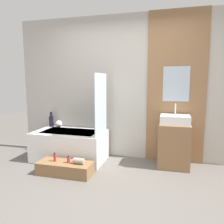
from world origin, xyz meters
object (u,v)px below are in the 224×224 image
(wooden_step_bench, at_px, (65,168))
(bottle_soap_primary, at_px, (55,157))
(vase_round_light, at_px, (59,124))
(bottle_soap_secondary, at_px, (69,160))
(vase_tall_dark, at_px, (51,121))
(sink, at_px, (175,120))
(bathtub, at_px, (70,145))

(wooden_step_bench, xyz_separation_m, bottle_soap_primary, (-0.17, 0.00, 0.16))
(wooden_step_bench, relative_size, vase_round_light, 6.39)
(bottle_soap_primary, relative_size, bottle_soap_secondary, 1.31)
(vase_tall_dark, height_order, bottle_soap_secondary, vase_tall_dark)
(sink, relative_size, vase_round_light, 3.56)
(bathtub, height_order, vase_tall_dark, vase_tall_dark)
(bathtub, height_order, sink, sink)
(sink, distance_m, vase_round_light, 2.20)
(vase_tall_dark, relative_size, bottle_soap_secondary, 2.74)
(bathtub, relative_size, vase_tall_dark, 4.33)
(bathtub, height_order, bottle_soap_secondary, bathtub)
(vase_round_light, relative_size, bottle_soap_secondary, 1.24)
(sink, distance_m, bottle_soap_primary, 2.01)
(bottle_soap_primary, bearing_deg, wooden_step_bench, 0.00)
(wooden_step_bench, distance_m, vase_tall_dark, 1.30)
(sink, xyz_separation_m, vase_round_light, (-2.19, 0.13, -0.21))
(wooden_step_bench, xyz_separation_m, vase_round_light, (-0.57, 0.89, 0.49))
(bottle_soap_secondary, bearing_deg, wooden_step_bench, 180.00)
(bathtub, bearing_deg, vase_tall_dark, 152.17)
(vase_round_light, xyz_separation_m, bottle_soap_primary, (0.41, -0.89, -0.33))
(sink, distance_m, bottle_soap_secondary, 1.81)
(sink, bearing_deg, bottle_soap_secondary, -153.87)
(wooden_step_bench, bearing_deg, vase_round_light, 122.71)
(sink, bearing_deg, vase_round_light, 176.48)
(bathtub, distance_m, vase_round_light, 0.56)
(vase_round_light, xyz_separation_m, bottle_soap_secondary, (0.64, -0.89, -0.35))
(sink, distance_m, vase_tall_dark, 2.37)
(vase_tall_dark, bearing_deg, sink, -3.79)
(bottle_soap_primary, bearing_deg, bathtub, 93.47)
(vase_tall_dark, bearing_deg, wooden_step_bench, -50.72)
(wooden_step_bench, relative_size, sink, 1.79)
(wooden_step_bench, bearing_deg, sink, 25.23)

